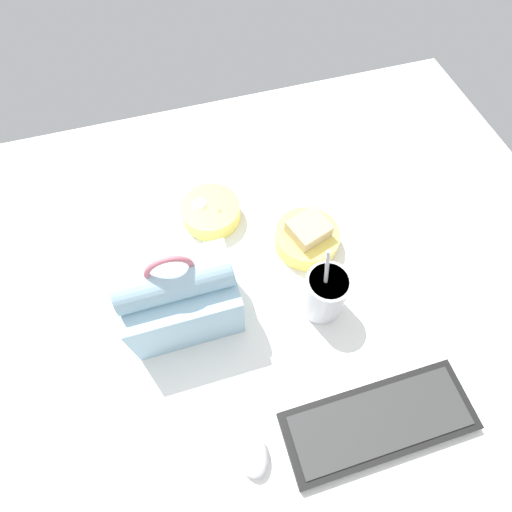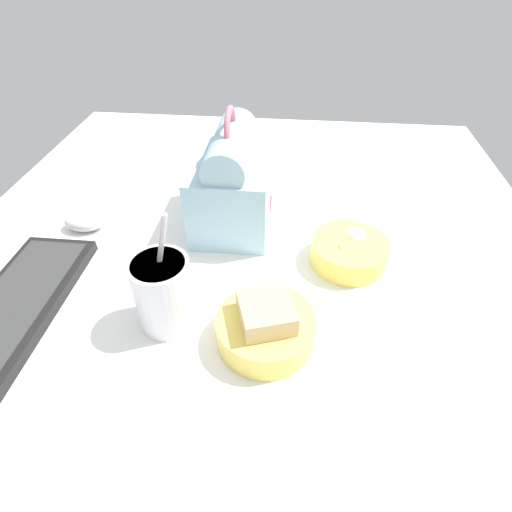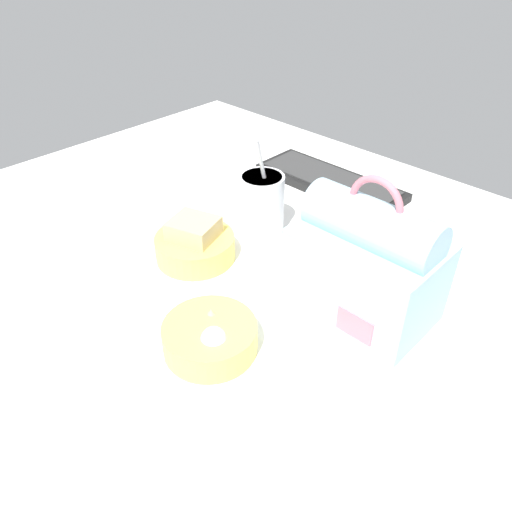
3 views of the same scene
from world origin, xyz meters
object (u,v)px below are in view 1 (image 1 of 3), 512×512
keyboard (378,421)px  bento_bowl_snacks (211,212)px  lunch_bag (180,296)px  computer_mouse (252,453)px  soup_cup (325,293)px  bento_bowl_sandwich (307,237)px

keyboard → bento_bowl_snacks: bento_bowl_snacks is taller
keyboard → lunch_bag: size_ratio=1.48×
keyboard → computer_mouse: 22.41cm
computer_mouse → soup_cup: bearing=-133.3°
computer_mouse → bento_bowl_sandwich: bearing=-122.1°
keyboard → lunch_bag: bearing=-46.5°
soup_cup → lunch_bag: bearing=-12.9°
lunch_bag → bento_bowl_sandwich: 30.13cm
soup_cup → computer_mouse: size_ratio=2.49×
keyboard → soup_cup: size_ratio=1.76×
lunch_bag → soup_cup: (-26.21, 5.98, -2.64)cm
bento_bowl_sandwich → computer_mouse: 43.11cm
bento_bowl_sandwich → lunch_bag: bearing=16.7°
soup_cup → computer_mouse: (20.76, 22.02, -4.31)cm
keyboard → computer_mouse: (22.36, -1.35, 0.55)cm
lunch_bag → computer_mouse: 29.35cm
keyboard → computer_mouse: computer_mouse is taller
soup_cup → bento_bowl_sandwich: soup_cup is taller
keyboard → lunch_bag: lunch_bag is taller
soup_cup → bento_bowl_sandwich: (-2.12, -14.50, -3.06)cm
lunch_bag → bento_bowl_snacks: lunch_bag is taller
bento_bowl_snacks → computer_mouse: bento_bowl_snacks is taller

